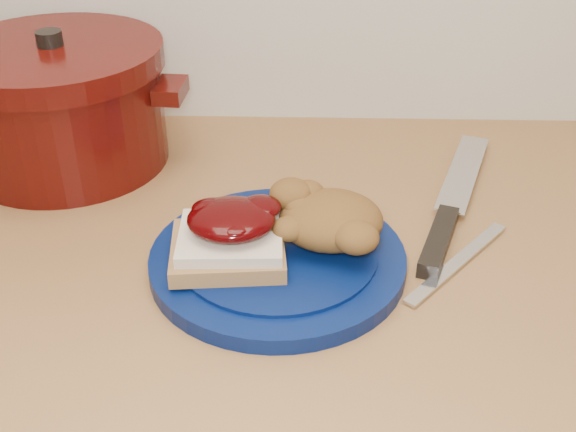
{
  "coord_description": "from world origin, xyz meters",
  "views": [
    {
      "loc": [
        0.04,
        0.83,
        1.34
      ],
      "look_at": [
        0.02,
        1.45,
        0.95
      ],
      "focal_mm": 45.0,
      "sensor_mm": 36.0,
      "label": 1
    }
  ],
  "objects_px": {
    "plate": "(278,260)",
    "butter_knife": "(458,262)",
    "chef_knife": "(446,220)",
    "dutch_oven": "(61,104)"
  },
  "relations": [
    {
      "from": "chef_knife",
      "to": "dutch_oven",
      "type": "bearing_deg",
      "value": 91.5
    },
    {
      "from": "plate",
      "to": "butter_knife",
      "type": "relative_size",
      "value": 1.43
    },
    {
      "from": "plate",
      "to": "butter_knife",
      "type": "bearing_deg",
      "value": 2.95
    },
    {
      "from": "plate",
      "to": "chef_knife",
      "type": "height_order",
      "value": "same"
    },
    {
      "from": "chef_knife",
      "to": "butter_knife",
      "type": "height_order",
      "value": "chef_knife"
    },
    {
      "from": "plate",
      "to": "dutch_oven",
      "type": "xyz_separation_m",
      "value": [
        -0.28,
        0.23,
        0.07
      ]
    },
    {
      "from": "chef_knife",
      "to": "plate",
      "type": "bearing_deg",
      "value": 132.7
    },
    {
      "from": "plate",
      "to": "chef_knife",
      "type": "bearing_deg",
      "value": 23.6
    },
    {
      "from": "chef_knife",
      "to": "dutch_oven",
      "type": "distance_m",
      "value": 0.49
    },
    {
      "from": "chef_knife",
      "to": "butter_knife",
      "type": "distance_m",
      "value": 0.07
    }
  ]
}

